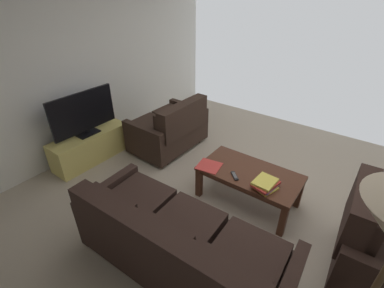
{
  "coord_description": "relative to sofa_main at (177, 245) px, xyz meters",
  "views": [
    {
      "loc": [
        -0.9,
        2.39,
        2.35
      ],
      "look_at": [
        0.53,
        0.44,
        0.91
      ],
      "focal_mm": 25.21,
      "sensor_mm": 36.0,
      "label": 1
    }
  ],
  "objects": [
    {
      "name": "ground_plane",
      "position": [
        -0.15,
        -1.19,
        -0.37
      ],
      "size": [
        5.52,
        5.28,
        0.01
      ],
      "primitive_type": "cube",
      "color": "tan"
    },
    {
      "name": "wall_right",
      "position": [
        2.61,
        -1.19,
        0.91
      ],
      "size": [
        0.12,
        5.28,
        2.55
      ],
      "primitive_type": "cube",
      "color": "silver",
      "rests_on": "ground"
    },
    {
      "name": "sofa_main",
      "position": [
        0.0,
        0.0,
        0.0
      ],
      "size": [
        2.0,
        0.88,
        0.83
      ],
      "color": "black",
      "rests_on": "ground"
    },
    {
      "name": "loveseat_near",
      "position": [
        1.5,
        -1.69,
        -0.0
      ],
      "size": [
        0.83,
        1.19,
        0.85
      ],
      "color": "black",
      "rests_on": "ground"
    },
    {
      "name": "coffee_table",
      "position": [
        -0.08,
        -1.27,
        0.01
      ],
      "size": [
        1.17,
        0.63,
        0.44
      ],
      "color": "#4C2819",
      "rests_on": "ground"
    },
    {
      "name": "tv_stand",
      "position": [
        2.26,
        -0.71,
        -0.14
      ],
      "size": [
        0.39,
        1.17,
        0.45
      ],
      "color": "#D8C666",
      "rests_on": "ground"
    },
    {
      "name": "flat_tv",
      "position": [
        2.26,
        -0.71,
        0.41
      ],
      "size": [
        0.2,
        0.99,
        0.63
      ],
      "color": "black",
      "rests_on": "tv_stand"
    },
    {
      "name": "book_stack",
      "position": [
        -0.34,
        -1.1,
        0.13
      ],
      "size": [
        0.26,
        0.33,
        0.09
      ],
      "color": "#E0CC4C",
      "rests_on": "coffee_table"
    },
    {
      "name": "tv_remote",
      "position": [
        0.02,
        -1.08,
        0.09
      ],
      "size": [
        0.15,
        0.14,
        0.02
      ],
      "color": "black",
      "rests_on": "coffee_table"
    },
    {
      "name": "loose_magazine",
      "position": [
        0.37,
        -1.08,
        0.08
      ],
      "size": [
        0.31,
        0.3,
        0.01
      ],
      "primitive_type": "cube",
      "rotation": [
        0.0,
        0.0,
        1.74
      ],
      "color": "#C63833",
      "rests_on": "coffee_table"
    }
  ]
}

